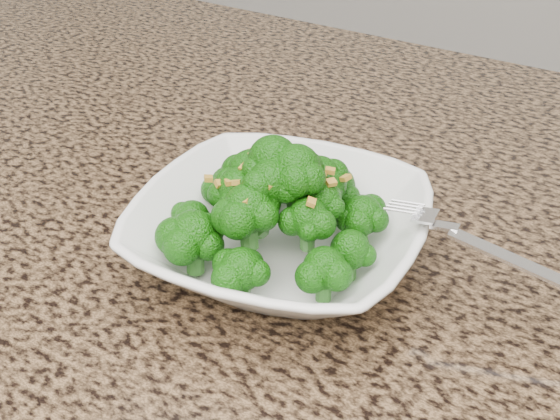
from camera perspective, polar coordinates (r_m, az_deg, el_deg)
The scene contains 5 objects.
granite_counter at distance 0.62m, azimuth -3.70°, elevation -2.84°, with size 1.64×1.04×0.03m, color brown.
bowl at distance 0.56m, azimuth 0.00°, elevation -1.89°, with size 0.23×0.23×0.06m, color white.
broccoli_pile at distance 0.53m, azimuth 0.00°, elevation 3.60°, with size 0.20×0.20×0.07m, color #165F0A, non-canonical shape.
garlic_topping at distance 0.51m, azimuth 0.00°, elevation 7.15°, with size 0.12×0.12×0.01m, color gold, non-canonical shape.
fork at distance 0.52m, azimuth 13.62°, elevation -1.44°, with size 0.17×0.03×0.01m, color silver, non-canonical shape.
Camera 1 is at (0.30, -0.10, 1.25)m, focal length 45.00 mm.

